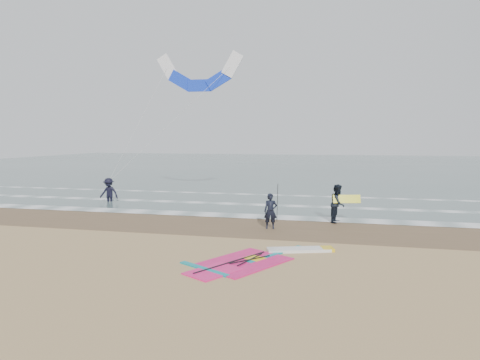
% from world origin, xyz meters
% --- Properties ---
extents(ground, '(120.00, 120.00, 0.00)m').
position_xyz_m(ground, '(0.00, 0.00, 0.00)').
color(ground, tan).
rests_on(ground, ground).
extents(sea_water, '(120.00, 80.00, 0.02)m').
position_xyz_m(sea_water, '(0.00, 48.00, 0.01)').
color(sea_water, '#47605E').
rests_on(sea_water, ground).
extents(wet_sand_band, '(120.00, 5.00, 0.01)m').
position_xyz_m(wet_sand_band, '(0.00, 6.00, 0.00)').
color(wet_sand_band, brown).
rests_on(wet_sand_band, ground).
extents(foam_waterline, '(120.00, 9.15, 0.02)m').
position_xyz_m(foam_waterline, '(0.00, 10.44, 0.03)').
color(foam_waterline, white).
rests_on(foam_waterline, ground).
extents(windsurf_rig, '(4.85, 4.59, 0.12)m').
position_xyz_m(windsurf_rig, '(-0.13, 0.73, 0.03)').
color(windsurf_rig, white).
rests_on(windsurf_rig, ground).
extents(person_standing, '(0.64, 0.48, 1.58)m').
position_xyz_m(person_standing, '(-0.56, 5.57, 0.79)').
color(person_standing, black).
rests_on(person_standing, ground).
extents(person_walking, '(0.89, 1.03, 1.82)m').
position_xyz_m(person_walking, '(2.34, 7.68, 0.91)').
color(person_walking, black).
rests_on(person_walking, ground).
extents(person_wading, '(1.21, 0.70, 1.86)m').
position_xyz_m(person_wading, '(-11.62, 11.07, 0.93)').
color(person_wading, black).
rests_on(person_wading, ground).
extents(held_pole, '(0.17, 0.86, 1.82)m').
position_xyz_m(held_pole, '(-0.26, 5.57, 1.16)').
color(held_pole, black).
rests_on(held_pole, ground).
extents(carried_kiteboard, '(1.30, 0.51, 0.39)m').
position_xyz_m(carried_kiteboard, '(2.74, 7.58, 1.15)').
color(carried_kiteboard, yellow).
rests_on(carried_kiteboard, ground).
extents(surf_kite, '(7.83, 3.72, 8.41)m').
position_xyz_m(surf_kite, '(-6.82, 14.66, 8.11)').
color(surf_kite, white).
rests_on(surf_kite, ground).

